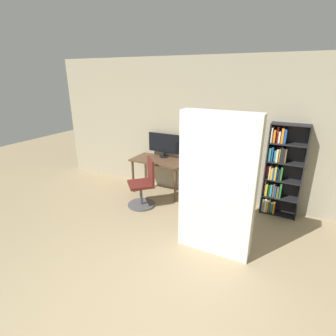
% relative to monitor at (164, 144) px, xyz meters
% --- Properties ---
extents(ground_plane, '(16.00, 16.00, 0.00)m').
position_rel_monitor_xyz_m(ground_plane, '(1.33, -3.17, -1.01)').
color(ground_plane, '#9E8966').
extents(wall_back, '(8.00, 0.06, 2.70)m').
position_rel_monitor_xyz_m(wall_back, '(1.33, 0.14, 0.34)').
color(wall_back, tan).
rests_on(wall_back, ground).
extents(desk, '(1.11, 0.61, 0.73)m').
position_rel_monitor_xyz_m(desk, '(-0.00, -0.20, -0.39)').
color(desk, brown).
rests_on(desk, ground).
extents(monitor, '(0.70, 0.18, 0.50)m').
position_rel_monitor_xyz_m(monitor, '(0.00, 0.00, 0.00)').
color(monitor, black).
rests_on(monitor, desk).
extents(office_chair, '(0.62, 0.62, 0.92)m').
position_rel_monitor_xyz_m(office_chair, '(0.03, -0.85, -0.64)').
color(office_chair, '#4C4C51').
rests_on(office_chair, ground).
extents(bookshelf, '(0.60, 0.27, 1.62)m').
position_rel_monitor_xyz_m(bookshelf, '(2.28, -0.00, -0.22)').
color(bookshelf, black).
rests_on(bookshelf, ground).
extents(mattress_near, '(1.00, 0.22, 1.96)m').
position_rel_monitor_xyz_m(mattress_near, '(1.64, -1.55, -0.03)').
color(mattress_near, silver).
rests_on(mattress_near, ground).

